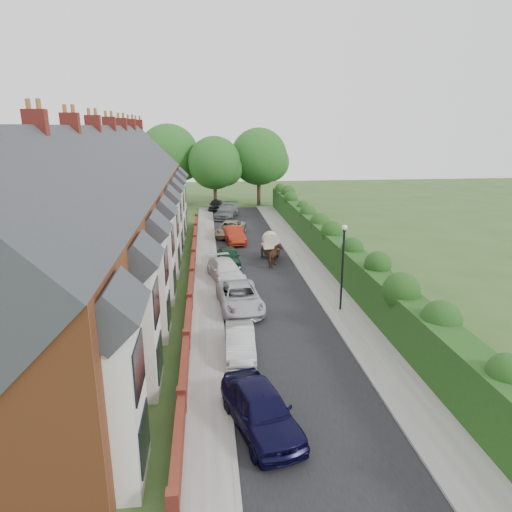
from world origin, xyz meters
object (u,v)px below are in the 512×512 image
at_px(car_navy, 261,409).
at_px(horse, 275,256).
at_px(car_beige, 230,229).
at_px(horse_cart, 271,244).
at_px(lamppost, 343,257).
at_px(car_grey, 227,211).
at_px(car_black, 216,205).
at_px(car_green, 228,256).
at_px(car_red, 234,235).
at_px(car_white, 226,270).
at_px(car_silver_b, 240,297).
at_px(car_silver_a, 240,342).

distance_m(car_navy, horse, 19.67).
bearing_deg(car_navy, car_beige, 73.95).
distance_m(car_navy, horse_cart, 21.75).
bearing_deg(lamppost, horse, 105.33).
height_order(car_grey, horse, horse).
relative_size(lamppost, car_grey, 0.93).
xyz_separation_m(car_grey, car_black, (-1.15, 5.34, -0.10)).
height_order(car_grey, car_black, car_grey).
height_order(lamppost, horse, lamppost).
distance_m(car_navy, car_grey, 39.21).
bearing_deg(car_green, car_red, 80.63).
distance_m(car_navy, car_white, 16.62).
xyz_separation_m(car_silver_b, horse, (3.30, 8.17, 0.10)).
relative_size(car_silver_a, car_silver_b, 0.74).
relative_size(lamppost, car_navy, 1.10).
height_order(car_silver_a, car_silver_b, car_silver_b).
relative_size(car_grey, car_black, 1.35).
distance_m(car_white, car_beige, 13.43).
bearing_deg(car_red, car_white, -103.98).
bearing_deg(car_black, car_green, -81.95).
height_order(car_silver_a, car_beige, car_beige).
relative_size(car_silver_b, car_green, 1.28).
bearing_deg(car_silver_b, car_black, 86.70).
relative_size(car_navy, car_white, 0.98).
xyz_separation_m(lamppost, car_black, (-6.40, 34.34, -2.60)).
xyz_separation_m(car_red, horse, (2.65, -7.87, 0.08)).
bearing_deg(horse, car_white, 56.31).
xyz_separation_m(car_navy, horse, (3.39, 19.37, 0.02)).
bearing_deg(car_white, car_navy, -100.72).
relative_size(car_black, horse_cart, 1.34).
relative_size(car_beige, horse, 2.63).
bearing_deg(car_silver_b, car_silver_a, -98.51).
distance_m(lamppost, car_silver_b, 6.43).
distance_m(car_silver_b, car_red, 16.05).
xyz_separation_m(car_silver_a, car_beige, (0.90, 24.40, 0.07)).
xyz_separation_m(lamppost, car_silver_a, (-6.22, -4.60, -2.66)).
xyz_separation_m(car_grey, horse_cart, (2.73, -17.72, 0.46)).
bearing_deg(car_silver_a, car_silver_b, 88.00).
relative_size(horse, horse_cart, 0.63).
relative_size(car_grey, horse, 2.84).
height_order(car_silver_b, car_white, car_silver_b).
distance_m(car_green, car_black, 24.41).
height_order(car_navy, car_black, car_navy).
height_order(car_navy, car_beige, car_navy).
bearing_deg(horse, car_grey, -61.28).
height_order(car_silver_b, horse_cart, horse_cart).
height_order(car_green, car_beige, car_beige).
bearing_deg(car_grey, car_white, -79.78).
bearing_deg(car_beige, car_silver_b, -76.87).
relative_size(car_silver_b, car_white, 1.09).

